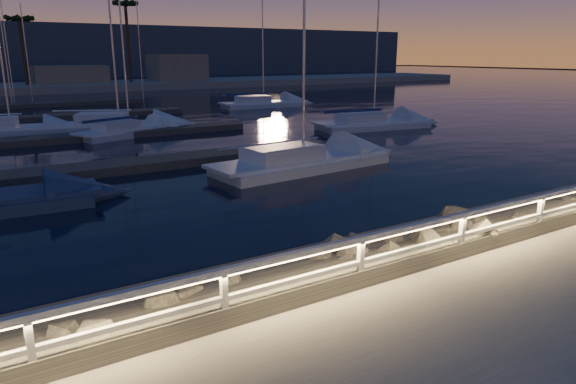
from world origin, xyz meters
The scene contains 14 objects.
ground centered at (0.00, 0.00, 0.00)m, with size 400.00×400.00×0.00m, color #ABA79A.
harbor_water centered at (0.00, 31.22, -0.97)m, with size 400.00×440.00×0.60m.
guard_rail centered at (-0.07, 0.00, 0.77)m, with size 44.11×0.12×1.06m.
riprap centered at (-0.73, 2.11, -0.35)m, with size 36.98×2.08×1.15m.
floating_docks centered at (0.00, 32.50, -0.40)m, with size 22.00×36.00×0.40m.
far_shore centered at (-0.12, 74.05, 0.29)m, with size 160.00×14.00×5.20m.
palm_center centered at (2.00, 73.00, 8.78)m, with size 3.00×3.00×9.70m.
palm_right centered at (16.00, 72.00, 11.03)m, with size 3.00×3.00×12.20m.
sailboat_c centered at (3.20, 26.15, -0.20)m, with size 7.44×4.44×12.23m.
sailboat_d centered at (7.26, 11.98, -0.16)m, with size 9.38×3.60×15.49m.
sailboat_f centered at (-3.33, 30.81, -0.17)m, with size 7.88×3.86×12.95m.
sailboat_g centered at (3.14, 28.86, -0.15)m, with size 9.04×5.75×14.96m.
sailboat_h centered at (18.85, 20.52, -0.17)m, with size 8.99×3.83×14.75m.
sailboat_l centered at (19.56, 37.93, -0.17)m, with size 8.97×3.45×14.81m.
Camera 1 is at (-5.28, -7.39, 4.55)m, focal length 32.00 mm.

